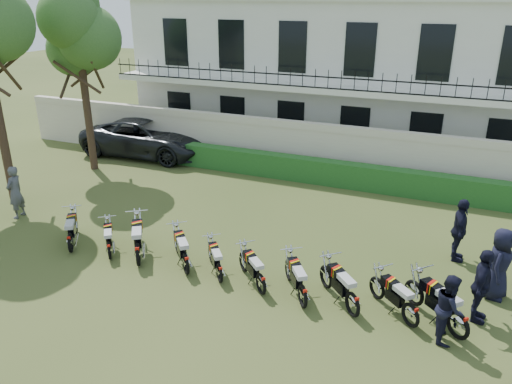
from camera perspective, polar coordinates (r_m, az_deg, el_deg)
ground at (r=14.95m, az=-3.63°, el=-7.48°), size 100.00×100.00×0.00m
perimeter_wall at (r=21.39m, az=5.95°, el=4.98°), size 30.00×0.35×2.30m
hedge at (r=20.61m, az=7.85°, el=2.27°), size 18.00×0.60×1.00m
building at (r=26.50m, az=10.18°, el=13.62°), size 20.40×9.60×7.40m
tree_west_near at (r=22.39m, az=-19.68°, el=16.94°), size 3.40×3.20×7.90m
motorcycle_0 at (r=15.96m, az=-20.52°, el=-4.99°), size 1.19×1.60×1.04m
motorcycle_1 at (r=15.23m, az=-16.46°, el=-5.99°), size 1.13×1.38×0.93m
motorcycle_2 at (r=14.63m, az=-13.39°, el=-6.39°), size 1.28×1.81×1.16m
motorcycle_3 at (r=13.98m, az=-8.04°, el=-7.59°), size 1.37×1.50×1.06m
motorcycle_4 at (r=13.54m, az=-4.20°, el=-8.73°), size 1.14×1.37×0.93m
motorcycle_5 at (r=13.00m, az=0.58°, el=-9.93°), size 1.36×1.33×0.99m
motorcycle_6 at (r=12.55m, az=5.40°, el=-11.19°), size 1.16×1.62×1.04m
motorcycle_7 at (r=12.39m, az=11.02°, el=-11.91°), size 1.43×1.50×1.08m
motorcycle_8 at (r=12.39m, az=17.31°, el=-12.74°), size 1.43×1.34×1.02m
motorcycle_9 at (r=12.33m, az=22.18°, el=-13.31°), size 1.63×1.50×1.15m
suv at (r=24.62m, az=-12.27°, el=6.12°), size 6.47×3.21×1.76m
inspector at (r=19.06m, az=-25.82°, el=-0.02°), size 0.54×0.73×1.86m
officer_1 at (r=12.09m, az=21.22°, el=-12.26°), size 0.72×0.87×1.63m
officer_2 at (r=12.95m, az=24.35°, el=-9.77°), size 0.58×1.14×1.87m
officer_3 at (r=14.08m, az=26.05°, el=-7.37°), size 0.79×1.04×1.91m
officer_5 at (r=15.52m, az=22.22°, el=-4.06°), size 0.54×1.15×1.91m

